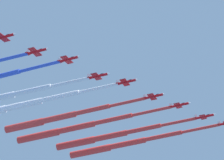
# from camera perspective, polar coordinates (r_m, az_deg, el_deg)

# --- Properties ---
(jet_lead) EXTENTS (43.62, 78.34, 4.54)m
(jet_lead) POSITION_cam_1_polar(r_m,az_deg,el_deg) (262.75, 1.18, -7.10)
(jet_lead) COLOR red
(jet_port_inner) EXTENTS (40.89, 72.22, 4.57)m
(jet_port_inner) POSITION_cam_1_polar(r_m,az_deg,el_deg) (254.53, -0.66, -6.27)
(jet_port_inner) COLOR red
(jet_starboard_inner) EXTENTS (44.07, 78.92, 4.55)m
(jet_starboard_inner) POSITION_cam_1_polar(r_m,az_deg,el_deg) (251.69, -4.49, -5.35)
(jet_starboard_inner) COLOR red
(jet_port_mid) EXTENTS (40.25, 71.47, 4.48)m
(jet_port_mid) POSITION_cam_1_polar(r_m,az_deg,el_deg) (244.78, -6.30, -4.23)
(jet_port_mid) COLOR red
(jet_starboard_mid) EXTENTS (44.47, 76.39, 4.48)m
(jet_starboard_mid) POSITION_cam_1_polar(r_m,az_deg,el_deg) (243.47, -10.25, -2.81)
(jet_starboard_mid) COLOR red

